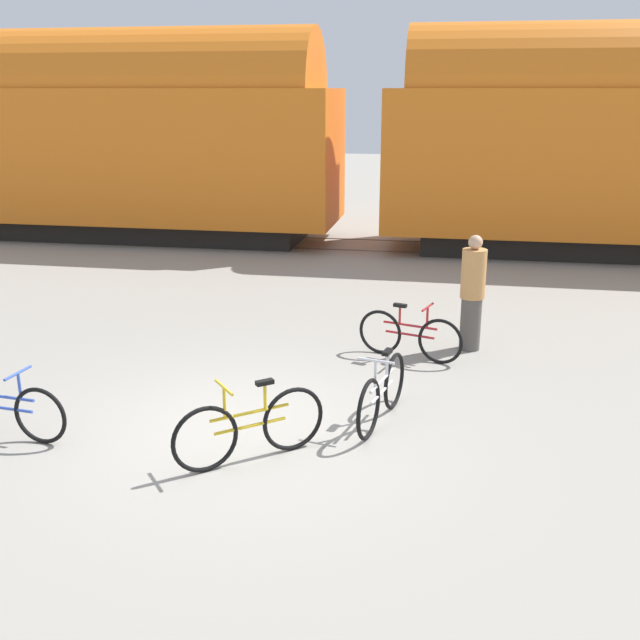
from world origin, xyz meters
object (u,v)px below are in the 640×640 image
bicycle_yellow (250,427)px  person_in_tan (472,293)px  bicycle_silver (382,393)px  bicycle_maroon (410,335)px  freight_train (362,134)px  bicycle_blue (2,409)px

bicycle_yellow → person_in_tan: person_in_tan is taller
bicycle_yellow → bicycle_silver: bicycle_yellow is taller
bicycle_maroon → bicycle_silver: (-0.19, -2.35, 0.02)m
freight_train → bicycle_yellow: freight_train is taller
bicycle_maroon → freight_train: bearing=102.3°
bicycle_silver → freight_train: bearing=98.7°
bicycle_blue → freight_train: bearing=77.5°
bicycle_maroon → bicycle_silver: bicycle_silver is taller
freight_train → person_in_tan: bearing=-70.7°
bicycle_maroon → bicycle_blue: bearing=-141.6°
freight_train → bicycle_maroon: freight_train is taller
bicycle_yellow → bicycle_maroon: bearing=67.3°
bicycle_yellow → bicycle_maroon: bicycle_yellow is taller
bicycle_blue → bicycle_maroon: bearing=38.4°
bicycle_blue → bicycle_maroon: 5.76m
bicycle_blue → bicycle_yellow: bearing=-0.5°
bicycle_blue → bicycle_maroon: size_ratio=1.07×
bicycle_blue → bicycle_silver: (4.33, 1.22, 0.02)m
bicycle_silver → person_in_tan: 3.20m
bicycle_maroon → bicycle_yellow: bearing=-112.7°
freight_train → person_in_tan: freight_train is taller
freight_train → bicycle_maroon: (1.85, -8.49, -2.48)m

